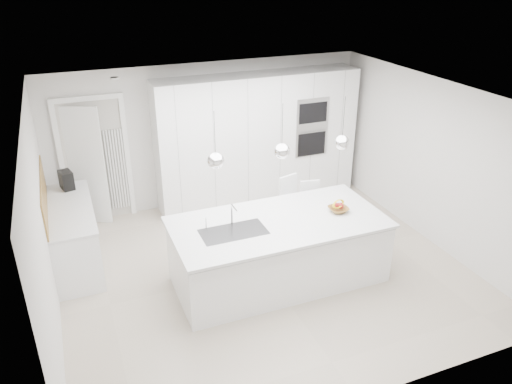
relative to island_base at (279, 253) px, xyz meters
name	(u,v)px	position (x,y,z in m)	size (l,w,h in m)	color
floor	(264,270)	(-0.10, 0.30, -0.43)	(5.50, 5.50, 0.00)	#B8AA95
wall_back	(209,134)	(-0.10, 2.80, 0.82)	(5.50, 5.50, 0.00)	silver
wall_left	(42,229)	(-2.85, 0.30, 0.82)	(5.00, 5.00, 0.00)	silver
ceiling	(265,98)	(-0.10, 0.30, 2.07)	(5.50, 5.50, 0.00)	white
tall_cabinets	(258,139)	(0.70, 2.50, 0.72)	(3.60, 0.60, 2.30)	white
oven_stack	(312,128)	(1.60, 2.19, 0.92)	(0.62, 0.04, 1.05)	#A5A5A8
doorway_frame	(96,162)	(-2.05, 2.77, 0.59)	(1.11, 0.08, 2.13)	white
hallway_door	(80,167)	(-2.30, 2.72, 0.57)	(0.82, 0.04, 2.00)	white
radiator	(117,170)	(-1.73, 2.76, 0.42)	(0.32, 0.04, 1.40)	white
left_base_cabinets	(74,237)	(-2.55, 1.50, 0.00)	(0.60, 1.80, 0.86)	white
left_worktop	(69,209)	(-2.55, 1.50, 0.45)	(0.62, 1.82, 0.04)	white
oak_backsplash	(44,195)	(-2.84, 1.50, 0.72)	(0.02, 1.80, 0.50)	olive
island_base	(279,253)	(0.00, 0.00, 0.00)	(2.80, 1.20, 0.86)	white
island_worktop	(278,222)	(0.00, 0.05, 0.45)	(2.84, 1.40, 0.04)	white
island_sink	(234,237)	(-0.65, 0.00, 0.39)	(0.84, 0.44, 0.18)	#3F3F42
island_tap	(232,214)	(-0.60, 0.20, 0.62)	(0.02, 0.02, 0.30)	white
pendant_left	(216,161)	(-0.85, 0.00, 1.47)	(0.20, 0.20, 0.20)	white
pendant_mid	(282,151)	(0.00, 0.00, 1.47)	(0.20, 0.20, 0.20)	white
pendant_right	(342,143)	(0.85, 0.00, 1.47)	(0.20, 0.20, 0.20)	white
fruit_bowl	(338,209)	(0.87, -0.01, 0.50)	(0.27, 0.27, 0.07)	olive
espresso_machine	(66,180)	(-2.53, 2.17, 0.61)	(0.17, 0.26, 0.28)	black
bar_stool_left	(291,211)	(0.60, 0.90, 0.10)	(0.35, 0.48, 1.05)	white
bar_stool_right	(312,213)	(0.91, 0.78, 0.06)	(0.32, 0.45, 0.97)	white
apple_a	(341,206)	(0.91, 0.01, 0.54)	(0.08, 0.08, 0.08)	maroon
apple_b	(336,205)	(0.86, 0.04, 0.54)	(0.08, 0.08, 0.08)	maroon
banana_bunch	(338,204)	(0.86, -0.02, 0.59)	(0.23, 0.23, 0.03)	gold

